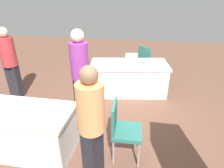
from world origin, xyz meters
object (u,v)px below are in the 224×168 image
chair_back_row (147,60)px  laptop_silver (132,60)px  table_foreground (129,78)px  person_presenter (9,60)px  table_mid_left (28,131)px  person_attendee_browsing (80,72)px  chair_tucked_left (123,128)px  yarn_ball (115,62)px  scissors_red (143,63)px  person_attendee_standing (91,122)px

chair_back_row → laptop_silver: laptop_silver is taller
table_foreground → person_presenter: person_presenter is taller
table_mid_left → person_attendee_browsing: (-0.58, -1.06, 0.63)m
chair_tucked_left → chair_back_row: 3.20m
yarn_ball → scissors_red: size_ratio=0.59×
laptop_silver → yarn_ball: size_ratio=3.49×
scissors_red → chair_back_row: bearing=-144.4°
chair_tucked_left → person_presenter: 3.20m
person_attendee_standing → person_attendee_browsing: size_ratio=0.93×
chair_tucked_left → person_attendee_browsing: person_attendee_browsing is taller
table_foreground → person_presenter: size_ratio=1.18×
table_foreground → yarn_ball: (0.35, 0.10, 0.44)m
table_mid_left → yarn_ball: yarn_ball is taller
table_mid_left → chair_tucked_left: chair_tucked_left is taller
person_attendee_standing → laptop_silver: bearing=-167.8°
table_foreground → scissors_red: size_ratio=11.18×
chair_back_row → laptop_silver: (0.38, 0.83, 0.25)m
table_foreground → table_mid_left: same height
person_attendee_standing → yarn_ball: size_ratio=16.00×
table_mid_left → person_attendee_browsing: 1.36m
table_mid_left → table_foreground: bearing=-121.3°
table_foreground → chair_back_row: 1.09m
chair_back_row → person_attendee_standing: (0.69, 3.60, 0.37)m
person_presenter → yarn_ball: bearing=18.6°
yarn_ball → chair_back_row: bearing=-125.9°
table_foreground → chair_back_row: (-0.43, -0.98, 0.18)m
table_foreground → laptop_silver: bearing=-107.7°
person_presenter → person_attendee_browsing: bearing=-12.5°
person_attendee_standing → chair_back_row: bearing=-172.3°
chair_back_row → person_attendee_browsing: bearing=-82.5°
chair_back_row → yarn_ball: 1.36m
laptop_silver → scissors_red: 0.29m
chair_back_row → yarn_ball: chair_back_row is taller
table_mid_left → person_attendee_standing: 1.31m
person_presenter → scissors_red: bearing=19.0°
person_attendee_standing → scissors_red: size_ratio=9.37×
laptop_silver → table_mid_left: bearing=48.2°
table_mid_left → person_attendee_browsing: person_attendee_browsing is taller
person_presenter → scissors_red: 3.16m
table_foreground → yarn_ball: 0.57m
laptop_silver → scissors_red: (-0.28, 0.05, -0.04)m
scissors_red → person_attendee_standing: bearing=30.0°
yarn_ball → table_mid_left: bearing=64.5°
table_mid_left → chair_back_row: 3.79m
chair_back_row → laptop_silver: bearing=-78.0°
person_attendee_browsing → scissors_red: person_attendee_browsing is taller
person_presenter → yarn_ball: (-2.36, -0.62, -0.12)m
person_presenter → scissors_red: size_ratio=9.47×
person_presenter → chair_tucked_left: bearing=-23.9°
table_foreground → yarn_ball: bearing=15.8°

